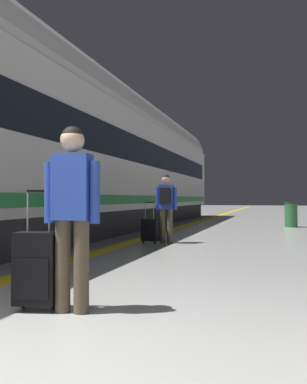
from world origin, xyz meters
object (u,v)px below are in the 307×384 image
Objects in this scene: high_speed_train at (78,147)px; traveller_foreground at (72,204)px; passenger_near at (166,202)px; rolling_suitcase_foreground at (36,268)px; suitcase_near at (150,230)px; waste_bin at (291,214)px.

traveller_foreground is at bearing -63.06° from high_speed_train.
passenger_near is (-0.65, 5.71, -0.04)m from traveller_foreground.
high_speed_train is 8.23m from rolling_suitcase_foreground.
passenger_near is at bearing 92.98° from rolling_suitcase_foreground.
suitcase_near is (-0.32, -0.18, -0.63)m from passenger_near.
waste_bin is (2.65, 12.05, 0.07)m from rolling_suitcase_foreground.
passenger_near is (-0.30, 5.75, 0.55)m from rolling_suitcase_foreground.
waste_bin is (2.30, 12.02, -0.52)m from traveller_foreground.
suitcase_near is (-0.97, 5.53, -0.67)m from traveller_foreground.
rolling_suitcase_foreground is 1.22× the size of waste_bin.
suitcase_near is at bearing -31.81° from high_speed_train.
rolling_suitcase_foreground is 0.70× the size of passenger_near.
waste_bin is (3.27, 6.48, 0.15)m from suitcase_near.
passenger_near reaches higher than waste_bin.
passenger_near is 1.67× the size of suitcase_near.
traveller_foreground is at bearing -80.06° from suitcase_near.
waste_bin is at bearing 64.94° from passenger_near.
high_speed_train is at bearing 116.94° from traveller_foreground.
high_speed_train is at bearing 153.72° from passenger_near.
high_speed_train is 28.95× the size of suitcase_near.
passenger_near is (3.01, -1.49, -1.56)m from high_speed_train.
traveller_foreground is 5.66m from suitcase_near.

